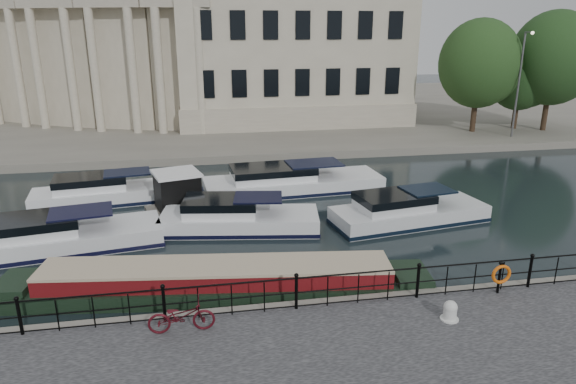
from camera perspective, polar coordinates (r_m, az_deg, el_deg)
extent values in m
plane|color=black|center=(18.65, -0.44, -10.78)|extent=(160.00, 160.00, 0.00)
cube|color=#6B665B|center=(55.87, -7.30, 8.85)|extent=(120.00, 42.00, 0.55)
cylinder|color=black|center=(16.79, -27.66, -12.23)|extent=(0.10, 0.10, 1.10)
sphere|color=black|center=(16.52, -27.97, -10.42)|extent=(0.14, 0.14, 0.14)
cylinder|color=black|center=(15.99, -13.61, -12.05)|extent=(0.10, 0.10, 1.10)
sphere|color=black|center=(15.71, -13.77, -10.15)|extent=(0.14, 0.14, 0.14)
cylinder|color=black|center=(16.18, 0.93, -11.13)|extent=(0.10, 0.10, 1.10)
sphere|color=black|center=(15.90, 0.94, -9.24)|extent=(0.14, 0.14, 0.14)
cylinder|color=black|center=(17.31, 14.23, -9.66)|extent=(0.10, 0.10, 1.10)
sphere|color=black|center=(17.05, 14.38, -7.87)|extent=(0.14, 0.14, 0.14)
cylinder|color=black|center=(19.23, 25.28, -8.04)|extent=(0.10, 0.10, 1.10)
sphere|color=black|center=(18.99, 25.52, -6.40)|extent=(0.14, 0.14, 0.14)
cylinder|color=black|center=(15.94, 0.94, -9.56)|extent=(24.00, 0.05, 0.05)
cylinder|color=black|center=(16.18, 0.93, -11.13)|extent=(24.00, 0.04, 0.04)
cylinder|color=black|center=(16.41, 0.92, -12.56)|extent=(24.00, 0.04, 0.04)
cube|color=#ADA38C|center=(49.92, -0.06, 16.32)|extent=(20.00, 14.00, 14.00)
cube|color=#9E937F|center=(50.44, -0.06, 9.49)|extent=(20.30, 14.30, 2.00)
cube|color=#ADA38C|center=(45.24, -11.20, 13.92)|extent=(5.73, 4.06, 11.00)
cylinder|color=#ADA38C|center=(42.43, -9.74, 12.94)|extent=(0.70, 0.70, 9.80)
cylinder|color=#ADA38C|center=(43.22, -14.11, 12.76)|extent=(0.70, 0.70, 9.80)
cube|color=#ADA38C|center=(46.98, -17.41, 13.60)|extent=(5.90, 4.56, 11.00)
cube|color=#9E937F|center=(45.15, -19.19, 19.54)|extent=(5.62, 3.30, 1.20)
cylinder|color=#ADA38C|center=(44.00, -16.86, 12.62)|extent=(0.70, 0.70, 9.80)
cylinder|color=#ADA38C|center=(45.52, -20.67, 12.40)|extent=(0.70, 0.70, 9.80)
cube|color=#ADA38C|center=(49.73, -22.72, 13.24)|extent=(5.99, 4.99, 11.00)
cube|color=#9E937F|center=(48.13, -24.98, 18.74)|extent=(5.55, 3.83, 1.20)
cylinder|color=#ADA38C|center=(46.74, -22.98, 12.25)|extent=(0.70, 0.70, 9.80)
cylinder|color=#ADA38C|center=(48.85, -26.05, 12.05)|extent=(0.70, 0.70, 9.80)
cube|color=#ADA38C|center=(53.29, -26.96, 12.93)|extent=(5.99, 5.36, 11.00)
cylinder|color=#ADA38C|center=(50.42, -27.85, 11.94)|extent=(0.70, 0.70, 9.80)
cylinder|color=#59595B|center=(44.42, 24.21, 10.70)|extent=(0.16, 0.16, 8.00)
sphere|color=#FFF2CC|center=(43.50, 25.53, 15.67)|extent=(0.24, 0.24, 0.24)
imported|color=#430C13|center=(15.42, -11.77, -13.34)|extent=(1.91, 0.67, 1.00)
cylinder|color=silver|center=(16.54, 17.54, -12.73)|extent=(0.39, 0.39, 0.41)
sphere|color=silver|center=(16.44, 17.61, -12.11)|extent=(0.41, 0.41, 0.41)
cylinder|color=silver|center=(16.63, 17.48, -13.28)|extent=(0.55, 0.55, 0.04)
cylinder|color=black|center=(18.42, 22.42, -8.84)|extent=(0.09, 0.09, 1.07)
cube|color=black|center=(18.20, 22.62, -7.33)|extent=(0.11, 0.11, 0.07)
torus|color=#E05B0B|center=(18.29, 22.62, -8.44)|extent=(0.68, 0.11, 0.68)
cube|color=black|center=(18.39, -7.83, -11.05)|extent=(15.08, 3.88, 0.90)
cube|color=#610D11|center=(18.08, -7.92, -9.25)|extent=(12.08, 3.20, 0.70)
cube|color=tan|center=(17.91, -7.97, -8.11)|extent=(12.09, 3.26, 0.10)
cube|color=#6B665B|center=(26.53, -12.05, -2.10)|extent=(3.51, 3.16, 0.25)
cube|color=black|center=(26.19, -12.19, 0.06)|extent=(2.42, 2.42, 1.78)
cube|color=white|center=(25.92, -12.33, 2.05)|extent=(2.67, 2.67, 0.12)
cube|color=white|center=(23.77, -24.09, -5.34)|extent=(8.71, 3.96, 1.20)
cube|color=black|center=(23.80, -24.06, -5.52)|extent=(8.80, 4.00, 0.18)
cube|color=white|center=(23.60, -26.77, -3.66)|extent=(4.08, 2.74, 0.90)
cube|color=black|center=(23.22, -22.04, -2.04)|extent=(2.78, 2.22, 0.08)
cube|color=white|center=(23.85, -5.35, -3.69)|extent=(7.48, 3.56, 1.20)
cube|color=black|center=(23.88, -5.35, -3.87)|extent=(7.55, 3.59, 0.18)
cube|color=white|center=(23.63, -7.50, -1.78)|extent=(3.51, 2.51, 0.90)
cube|color=black|center=(23.34, -3.34, -0.60)|extent=(2.40, 2.05, 0.08)
cube|color=silver|center=(25.27, 13.30, -2.85)|extent=(7.74, 3.66, 1.20)
cube|color=black|center=(25.30, 13.28, -3.02)|extent=(7.82, 3.70, 0.18)
cube|color=silver|center=(24.54, 11.67, -1.26)|extent=(3.63, 2.58, 0.90)
cube|color=black|center=(25.31, 15.23, 0.27)|extent=(2.48, 2.10, 0.08)
cube|color=white|center=(29.03, -19.07, -0.64)|extent=(8.11, 3.40, 1.20)
cube|color=black|center=(29.06, -19.05, -0.79)|extent=(8.19, 3.43, 0.18)
cube|color=white|center=(28.84, -21.10, 0.78)|extent=(3.77, 2.40, 0.90)
cube|color=black|center=(28.63, -17.46, 2.10)|extent=(2.56, 1.96, 0.08)
cube|color=white|center=(29.26, 0.62, 0.51)|extent=(10.24, 3.66, 1.20)
cube|color=black|center=(29.29, 0.62, 0.37)|extent=(10.34, 3.70, 0.18)
cube|color=white|center=(28.74, -1.70, 1.95)|extent=(4.69, 2.74, 0.90)
cube|color=black|center=(29.21, 2.92, 3.22)|extent=(3.16, 2.27, 0.08)
cylinder|color=black|center=(45.85, 19.95, 8.19)|extent=(0.44, 0.44, 2.98)
ellipsoid|color=#1C3D13|center=(45.41, 20.50, 13.22)|extent=(6.48, 6.48, 7.16)
sphere|color=#1C3D13|center=(45.44, 21.31, 12.05)|extent=(4.77, 4.77, 4.77)
cylinder|color=black|center=(48.66, 23.93, 7.88)|extent=(0.44, 0.44, 2.38)
ellipsoid|color=#153410|center=(48.29, 24.41, 11.63)|extent=(5.16, 5.16, 5.70)
sphere|color=#153410|center=(48.36, 25.17, 10.73)|extent=(3.80, 3.80, 3.80)
cylinder|color=black|center=(48.78, 26.69, 8.02)|extent=(0.44, 0.44, 3.19)
ellipsoid|color=#173711|center=(48.37, 27.42, 13.06)|extent=(6.94, 6.94, 7.67)
sphere|color=#173711|center=(48.47, 28.12, 11.88)|extent=(5.11, 5.11, 5.11)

